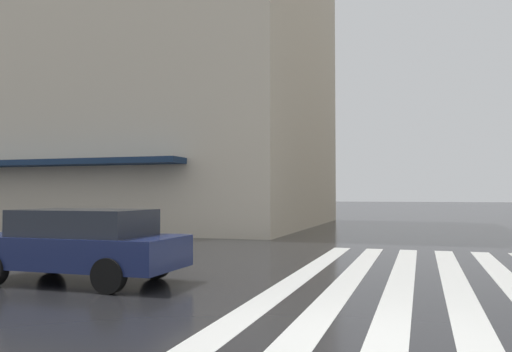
% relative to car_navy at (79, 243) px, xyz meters
% --- Properties ---
extents(ground_plane, '(220.00, 220.00, 0.00)m').
position_rel_car_navy_xyz_m(ground_plane, '(-2.50, -5.77, -0.76)').
color(ground_plane, black).
extents(zebra_crossing, '(13.00, 5.50, 0.01)m').
position_rel_car_navy_xyz_m(zebra_crossing, '(1.50, -6.43, -0.75)').
color(zebra_crossing, silver).
rests_on(zebra_crossing, ground_plane).
extents(haussmann_block_mid, '(16.71, 22.63, 24.37)m').
position_rel_car_navy_xyz_m(haussmann_block_mid, '(17.75, 10.34, 11.18)').
color(haussmann_block_mid, beige).
rests_on(haussmann_block_mid, ground_plane).
extents(car_navy, '(1.85, 4.10, 1.41)m').
position_rel_car_navy_xyz_m(car_navy, '(0.00, 0.00, 0.00)').
color(car_navy, navy).
rests_on(car_navy, ground_plane).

